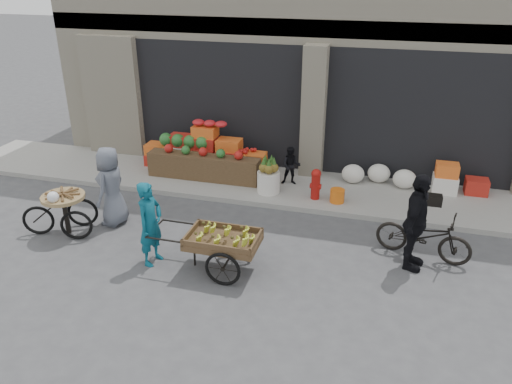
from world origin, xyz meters
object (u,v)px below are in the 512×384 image
(tricycle_cart, at_px, (64,208))
(vendor_grey, at_px, (111,186))
(cyclist, at_px, (416,223))
(fire_hydrant, at_px, (316,183))
(vendor_woman, at_px, (150,224))
(banana_cart, at_px, (220,238))
(pineapple_bin, at_px, (268,182))
(seated_person, at_px, (291,166))
(bicycle, at_px, (424,235))
(orange_bucket, at_px, (337,196))

(tricycle_cart, height_order, vendor_grey, vendor_grey)
(cyclist, bearing_deg, tricycle_cart, 107.40)
(fire_hydrant, bearing_deg, vendor_grey, -152.18)
(vendor_woman, relative_size, cyclist, 0.88)
(vendor_woman, distance_m, tricycle_cart, 2.21)
(banana_cart, distance_m, vendor_woman, 1.28)
(pineapple_bin, bearing_deg, seated_person, 56.31)
(seated_person, relative_size, vendor_woman, 0.59)
(fire_hydrant, xyz_separation_m, bicycle, (2.27, -1.72, -0.05))
(pineapple_bin, height_order, orange_bucket, pineapple_bin)
(banana_cart, bearing_deg, cyclist, 17.23)
(fire_hydrant, height_order, banana_cart, banana_cart)
(tricycle_cart, bearing_deg, seated_person, 19.77)
(pineapple_bin, relative_size, vendor_woman, 0.33)
(vendor_grey, bearing_deg, orange_bucket, 115.73)
(orange_bucket, bearing_deg, banana_cart, -118.41)
(pineapple_bin, bearing_deg, orange_bucket, -3.58)
(vendor_grey, bearing_deg, pineapple_bin, 128.25)
(fire_hydrant, bearing_deg, orange_bucket, -5.71)
(banana_cart, height_order, bicycle, bicycle)
(vendor_woman, bearing_deg, cyclist, -66.93)
(banana_cart, bearing_deg, pineapple_bin, 89.06)
(pineapple_bin, xyz_separation_m, orange_bucket, (1.60, -0.10, -0.10))
(cyclist, bearing_deg, seated_person, 57.46)
(pineapple_bin, xyz_separation_m, seated_person, (0.40, 0.60, 0.21))
(orange_bucket, xyz_separation_m, vendor_woman, (-2.93, -3.15, 0.52))
(vendor_grey, distance_m, bicycle, 6.17)
(pineapple_bin, distance_m, banana_cart, 3.18)
(fire_hydrant, distance_m, seated_person, 0.96)
(fire_hydrant, bearing_deg, seated_person, 137.12)
(bicycle, relative_size, cyclist, 0.96)
(bicycle, bearing_deg, vendor_woman, 120.01)
(banana_cart, xyz_separation_m, cyclist, (3.23, 0.99, 0.25))
(orange_bucket, bearing_deg, pineapple_bin, 176.42)
(bicycle, bearing_deg, cyclist, 165.92)
(seated_person, bearing_deg, cyclist, -55.02)
(vendor_woman, height_order, vendor_grey, vendor_grey)
(seated_person, distance_m, bicycle, 3.80)
(pineapple_bin, xyz_separation_m, tricycle_cart, (-3.47, -2.74, 0.20))
(pineapple_bin, height_order, banana_cart, banana_cart)
(fire_hydrant, distance_m, tricycle_cart, 5.31)
(bicycle, bearing_deg, fire_hydrant, 65.30)
(fire_hydrant, bearing_deg, vendor_woman, -127.17)
(vendor_woman, bearing_deg, fire_hydrant, -27.66)
(orange_bucket, relative_size, vendor_grey, 0.19)
(fire_hydrant, relative_size, bicycle, 0.41)
(pineapple_bin, xyz_separation_m, bicycle, (3.37, -1.77, 0.08))
(pineapple_bin, bearing_deg, vendor_grey, -142.97)
(orange_bucket, relative_size, tricycle_cart, 0.22)
(orange_bucket, relative_size, bicycle, 0.19)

